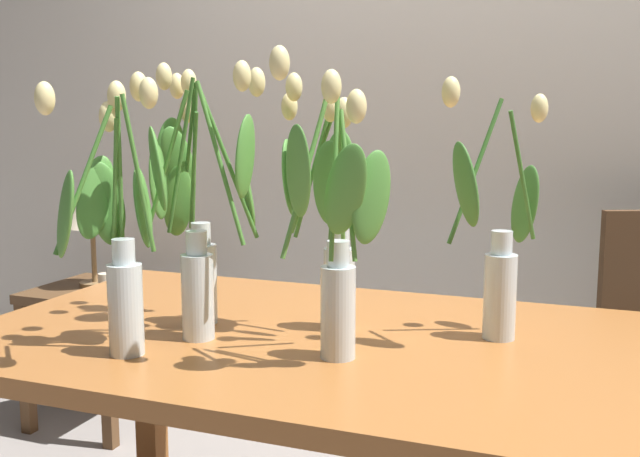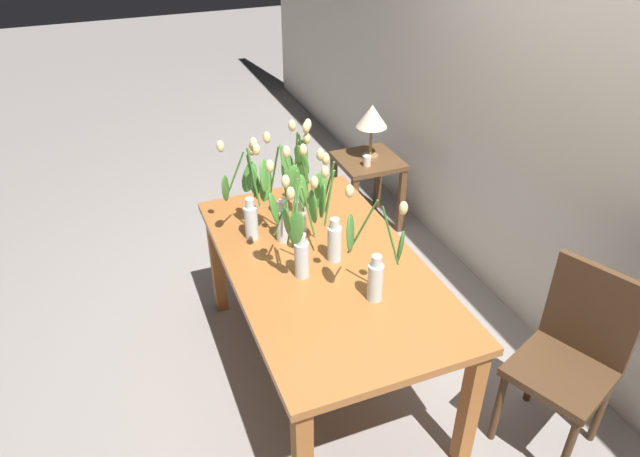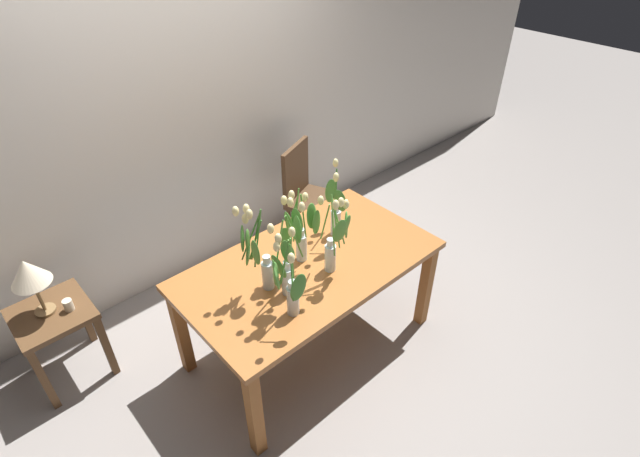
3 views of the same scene
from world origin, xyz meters
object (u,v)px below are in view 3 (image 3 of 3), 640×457
(tulip_vase_2, at_px, (288,262))
(tulip_vase_3, at_px, (258,257))
(tulip_vase_5, at_px, (336,212))
(dining_chair, at_px, (307,192))
(tulip_vase_1, at_px, (300,234))
(dining_table, at_px, (309,273))
(tulip_vase_4, at_px, (333,240))
(table_lamp, at_px, (28,273))
(tulip_vase_0, at_px, (289,283))
(side_table, at_px, (56,325))
(pillar_candle, at_px, (68,305))

(tulip_vase_2, bearing_deg, tulip_vase_3, 132.09)
(tulip_vase_3, height_order, tulip_vase_5, tulip_vase_3)
(dining_chair, bearing_deg, tulip_vase_1, -132.81)
(dining_table, relative_size, tulip_vase_4, 2.74)
(tulip_vase_3, distance_m, tulip_vase_4, 0.45)
(dining_table, relative_size, tulip_vase_1, 2.88)
(tulip_vase_5, bearing_deg, table_lamp, 154.39)
(tulip_vase_0, bearing_deg, dining_chair, 45.77)
(tulip_vase_1, xyz_separation_m, tulip_vase_5, (0.36, 0.07, -0.04))
(tulip_vase_3, bearing_deg, tulip_vase_4, -21.47)
(dining_table, bearing_deg, tulip_vase_3, 178.39)
(dining_table, relative_size, dining_chair, 1.72)
(tulip_vase_3, bearing_deg, side_table, 137.72)
(tulip_vase_1, bearing_deg, tulip_vase_4, -64.52)
(tulip_vase_0, bearing_deg, dining_table, 35.37)
(side_table, relative_size, pillar_candle, 7.33)
(tulip_vase_1, relative_size, tulip_vase_2, 0.97)
(dining_table, distance_m, tulip_vase_5, 0.43)
(dining_table, bearing_deg, tulip_vase_4, -70.34)
(tulip_vase_0, height_order, tulip_vase_1, tulip_vase_1)
(tulip_vase_2, relative_size, tulip_vase_4, 0.98)
(tulip_vase_2, relative_size, tulip_vase_5, 1.06)
(tulip_vase_2, xyz_separation_m, side_table, (-1.06, 0.99, -0.52))
(dining_table, xyz_separation_m, table_lamp, (-1.33, 0.90, 0.21))
(tulip_vase_1, distance_m, dining_chair, 1.25)
(tulip_vase_2, height_order, side_table, tulip_vase_2)
(tulip_vase_5, relative_size, side_table, 0.98)
(tulip_vase_4, bearing_deg, tulip_vase_1, 115.48)
(side_table, height_order, pillar_candle, pillar_candle)
(tulip_vase_2, xyz_separation_m, table_lamp, (-1.08, 1.01, -0.10))
(tulip_vase_1, xyz_separation_m, table_lamp, (-1.29, 0.86, -0.10))
(dining_table, xyz_separation_m, tulip_vase_2, (-0.25, -0.11, 0.31))
(tulip_vase_0, bearing_deg, tulip_vase_5, 27.77)
(tulip_vase_2, xyz_separation_m, dining_chair, (1.01, 1.01, -0.43))
(side_table, height_order, table_lamp, table_lamp)
(tulip_vase_1, distance_m, pillar_candle, 1.46)
(tulip_vase_2, relative_size, tulip_vase_3, 0.98)
(tulip_vase_0, relative_size, tulip_vase_3, 0.92)
(tulip_vase_0, distance_m, tulip_vase_2, 0.18)
(tulip_vase_2, distance_m, tulip_vase_4, 0.31)
(tulip_vase_5, bearing_deg, tulip_vase_1, -169.32)
(tulip_vase_0, relative_size, tulip_vase_1, 0.97)
(tulip_vase_5, bearing_deg, pillar_candle, 155.17)
(tulip_vase_2, height_order, pillar_candle, tulip_vase_2)
(tulip_vase_0, bearing_deg, pillar_candle, 128.54)
(dining_table, height_order, pillar_candle, dining_table)
(tulip_vase_5, height_order, table_lamp, tulip_vase_5)
(tulip_vase_3, relative_size, pillar_candle, 7.77)
(tulip_vase_0, height_order, tulip_vase_4, tulip_vase_4)
(tulip_vase_2, relative_size, dining_chair, 0.61)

